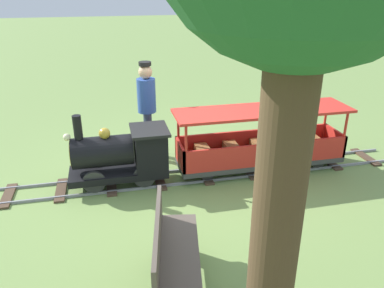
{
  "coord_description": "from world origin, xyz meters",
  "views": [
    {
      "loc": [
        -5.08,
        1.1,
        2.78
      ],
      "look_at": [
        0.0,
        -0.07,
        0.55
      ],
      "focal_mm": 35.7,
      "sensor_mm": 36.0,
      "label": 1
    }
  ],
  "objects_px": {
    "locomotive": "(123,154)",
    "passenger_car": "(261,145)",
    "park_bench": "(172,257)",
    "conductor_person": "(147,103)"
  },
  "relations": [
    {
      "from": "locomotive",
      "to": "conductor_person",
      "type": "height_order",
      "value": "conductor_person"
    },
    {
      "from": "passenger_car",
      "to": "park_bench",
      "type": "height_order",
      "value": "passenger_car"
    },
    {
      "from": "locomotive",
      "to": "conductor_person",
      "type": "xyz_separation_m",
      "value": [
        0.92,
        -0.48,
        0.47
      ]
    },
    {
      "from": "locomotive",
      "to": "park_bench",
      "type": "relative_size",
      "value": 1.07
    },
    {
      "from": "locomotive",
      "to": "passenger_car",
      "type": "bearing_deg",
      "value": -90.0
    },
    {
      "from": "locomotive",
      "to": "park_bench",
      "type": "xyz_separation_m",
      "value": [
        -2.26,
        -0.31,
        -0.07
      ]
    },
    {
      "from": "locomotive",
      "to": "passenger_car",
      "type": "relative_size",
      "value": 0.54
    },
    {
      "from": "park_bench",
      "to": "passenger_car",
      "type": "bearing_deg",
      "value": -38.66
    },
    {
      "from": "locomotive",
      "to": "park_bench",
      "type": "height_order",
      "value": "locomotive"
    },
    {
      "from": "locomotive",
      "to": "passenger_car",
      "type": "distance_m",
      "value": 2.13
    }
  ]
}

